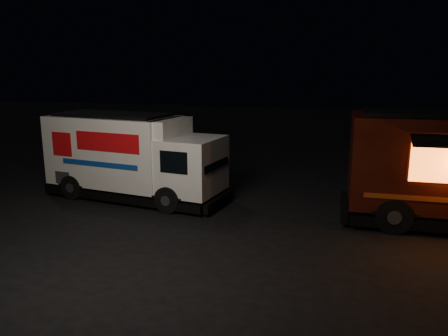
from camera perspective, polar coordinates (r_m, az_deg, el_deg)
ground at (r=12.16m, az=-6.36°, el=-7.62°), size 80.00×80.00×0.00m
white_truck at (r=14.67m, az=-11.51°, el=1.44°), size 6.47×3.09×2.81m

